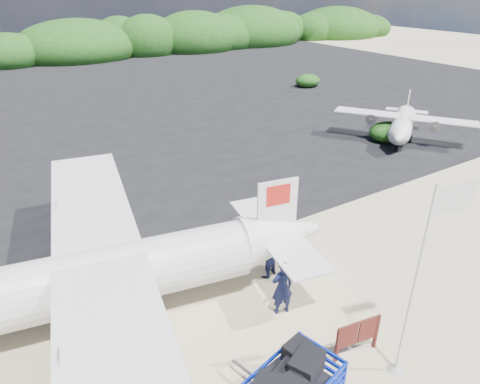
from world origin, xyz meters
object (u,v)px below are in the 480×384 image
object	(u,v)px
signboard	(355,354)
crew_a	(282,287)
crew_b	(267,256)
flagpole	(395,370)
aircraft_large	(253,95)

from	to	relation	value
signboard	crew_a	xyz separation A→B (m)	(-0.72, 2.49, 0.96)
crew_b	flagpole	bearing A→B (deg)	82.25
signboard	aircraft_large	world-z (taller)	aircraft_large
flagpole	crew_a	distance (m)	3.81
flagpole	crew_a	size ratio (longest dim) A/B	2.91
aircraft_large	flagpole	bearing A→B (deg)	74.09
crew_a	crew_b	size ratio (longest dim) A/B	1.16
flagpole	crew_a	bearing A→B (deg)	109.42
crew_a	crew_b	world-z (taller)	crew_a
crew_a	crew_b	distance (m)	1.89
aircraft_large	crew_a	bearing A→B (deg)	68.76
crew_a	aircraft_large	size ratio (longest dim) A/B	0.12
signboard	aircraft_large	size ratio (longest dim) A/B	0.09
flagpole	crew_a	xyz separation A→B (m)	(-1.23, 3.48, 0.96)
flagpole	signboard	size ratio (longest dim) A/B	3.77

